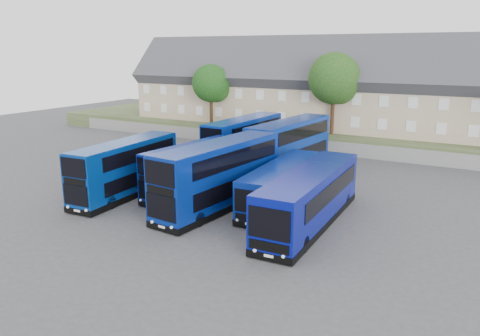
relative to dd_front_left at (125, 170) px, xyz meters
name	(u,v)px	position (x,y,z in m)	size (l,w,h in m)	color
ground	(187,214)	(6.80, -1.18, -2.13)	(120.00, 120.00, 0.00)	#414145
retaining_wall	(310,145)	(6.80, 22.82, -1.38)	(70.00, 0.40, 1.50)	slate
earth_bank	(337,131)	(6.80, 32.82, -1.13)	(80.00, 20.00, 2.00)	#3B4828
terrace_row	(306,89)	(3.80, 28.82, 4.47)	(48.00, 10.40, 11.20)	tan
dd_front_left	(125,170)	(0.00, 0.00, 0.00)	(3.19, 11.05, 4.34)	navy
dd_front_mid	(192,170)	(4.28, 3.12, -0.18)	(3.22, 10.15, 3.97)	navy
dd_front_right	(219,176)	(8.06, 1.09, 0.25)	(3.94, 12.39, 4.85)	navy
dd_rear_left	(244,142)	(2.87, 14.23, 0.14)	(3.12, 11.71, 4.62)	#082B99
dd_rear_right	(289,146)	(8.10, 13.81, 0.23)	(3.88, 12.27, 4.80)	navy
coach_east_a	(281,185)	(11.78, 3.87, -0.60)	(3.07, 11.53, 3.12)	navy
coach_east_b	(310,199)	(15.14, 1.12, -0.34)	(3.23, 13.44, 3.65)	#060F7D
tree_west	(212,85)	(-7.06, 23.92, 4.92)	(4.80, 4.80, 7.65)	#382314
tree_mid	(336,80)	(8.94, 24.42, 5.94)	(5.76, 5.76, 9.18)	#382314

